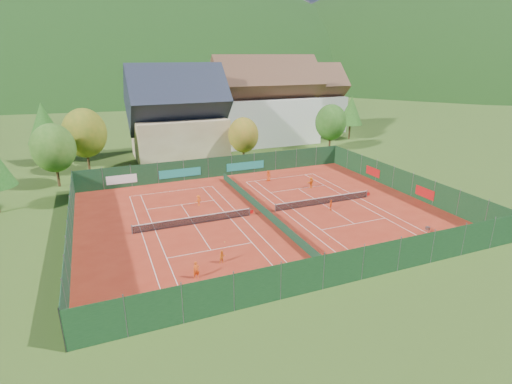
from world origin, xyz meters
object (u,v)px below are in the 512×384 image
object	(u,v)px
player_left_near	(196,270)
player_right_near	(331,205)
hotel_block_a	(265,106)
player_left_far	(198,200)
hotel_block_b	(306,103)
chalet	(178,120)
ball_hopper	(428,228)
player_right_far_a	(268,176)
player_right_far_b	(311,183)
player_left_mid	(222,257)

from	to	relation	value
player_left_near	player_right_near	distance (m)	20.24
hotel_block_a	player_left_far	size ratio (longest dim) A/B	16.33
hotel_block_b	player_left_far	xyz separation A→B (m)	(-36.10, -38.64, -5.96)
hotel_block_a	player_left_far	distance (m)	38.38
chalet	player_left_near	size ratio (longest dim) A/B	10.64
ball_hopper	player_right_far_a	xyz separation A→B (m)	(-7.74, 22.34, 0.22)
hotel_block_a	player_right_far_b	world-z (taller)	hotel_block_a
player_left_near	player_right_near	bearing A→B (deg)	22.92
hotel_block_a	ball_hopper	size ratio (longest dim) A/B	27.00
hotel_block_b	player_right_near	size ratio (longest dim) A/B	13.30
player_left_near	player_left_far	xyz separation A→B (m)	(4.37, 16.08, -0.10)
ball_hopper	player_left_mid	distance (m)	21.28
player_left_far	player_right_near	distance (m)	15.72
hotel_block_a	player_left_mid	bearing A→B (deg)	-117.76
hotel_block_a	player_right_near	bearing A→B (deg)	-102.19
chalet	player_left_mid	distance (m)	39.85
player_left_mid	player_right_far_b	xyz separation A→B (m)	(17.54, 15.19, 0.16)
ball_hopper	player_right_far_a	distance (m)	23.64
chalet	player_left_far	bearing A→B (deg)	-97.18
player_left_mid	player_left_near	bearing A→B (deg)	-154.25
player_right_near	chalet	bearing A→B (deg)	59.78
player_right_near	player_right_far_b	world-z (taller)	player_right_far_b
hotel_block_a	player_left_mid	world-z (taller)	hotel_block_a
player_right_far_b	hotel_block_b	bearing A→B (deg)	-146.38
hotel_block_b	player_right_far_b	xyz separation A→B (m)	(-20.21, -37.91, -5.85)
player_left_far	player_left_mid	bearing A→B (deg)	69.36
player_left_mid	player_left_far	size ratio (longest dim) A/B	0.92
chalet	player_right_near	size ratio (longest dim) A/B	12.46
hotel_block_b	player_left_mid	distance (m)	65.43
hotel_block_a	player_left_near	world-z (taller)	hotel_block_a
player_left_near	player_right_far_b	bearing A→B (deg)	37.07
player_right_far_a	player_left_far	bearing A→B (deg)	23.12
player_right_far_a	player_right_far_b	world-z (taller)	player_right_far_a
hotel_block_a	player_right_far_b	distance (m)	31.26
ball_hopper	player_left_mid	world-z (taller)	player_left_mid
player_left_far	player_right_far_b	world-z (taller)	player_right_far_b
player_left_mid	chalet	bearing A→B (deg)	78.20
ball_hopper	player_left_far	size ratio (longest dim) A/B	0.60
player_left_mid	player_right_near	distance (m)	17.08
player_left_near	hotel_block_b	bearing A→B (deg)	50.92
player_left_far	player_right_far_a	distance (m)	13.12
player_left_mid	player_left_far	world-z (taller)	player_left_far
ball_hopper	hotel_block_a	bearing A→B (deg)	86.88
hotel_block_a	player_right_far_a	bearing A→B (deg)	-112.53
hotel_block_a	hotel_block_b	xyz separation A→B (m)	(14.00, 8.00, -0.76)
chalet	player_left_mid	size ratio (longest dim) A/B	13.35
player_left_far	player_right_near	world-z (taller)	player_left_far
ball_hopper	player_left_near	xyz separation A→B (m)	(-23.90, 0.49, 0.21)
player_right_far_a	player_right_far_b	size ratio (longest dim) A/B	1.02
player_left_far	player_right_far_a	world-z (taller)	player_right_far_a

